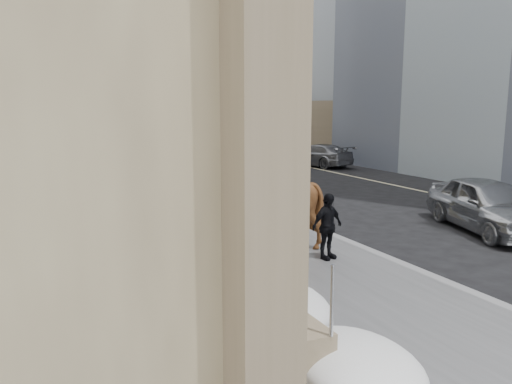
# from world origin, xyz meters

# --- Properties ---
(ground) EXTENTS (140.00, 140.00, 0.00)m
(ground) POSITION_xyz_m (0.00, 0.00, 0.00)
(ground) COLOR black
(ground) RESTS_ON ground
(sidewalk) EXTENTS (5.00, 80.00, 0.12)m
(sidewalk) POSITION_xyz_m (0.00, 10.00, 0.06)
(sidewalk) COLOR #48484A
(sidewalk) RESTS_ON ground
(curb) EXTENTS (0.24, 80.00, 0.12)m
(curb) POSITION_xyz_m (2.62, 10.00, 0.06)
(curb) COLOR slate
(curb) RESTS_ON ground
(lane_line) EXTENTS (0.15, 70.00, 0.01)m
(lane_line) POSITION_xyz_m (10.50, 10.00, 0.01)
(lane_line) COLOR #BFB78C
(lane_line) RESTS_ON ground
(far_podium) EXTENTS (2.00, 80.00, 4.00)m
(far_podium) POSITION_xyz_m (15.50, 10.00, 2.00)
(far_podium) COLOR #75664B
(far_podium) RESTS_ON ground
(bg_building_mid) EXTENTS (30.00, 12.00, 28.00)m
(bg_building_mid) POSITION_xyz_m (4.00, 60.00, 14.00)
(bg_building_mid) COLOR slate
(bg_building_mid) RESTS_ON ground
(bg_building_far) EXTENTS (24.00, 12.00, 20.00)m
(bg_building_far) POSITION_xyz_m (-6.00, 72.00, 10.00)
(bg_building_far) COLOR gray
(bg_building_far) RESTS_ON ground
(streetlight_mid) EXTENTS (1.71, 0.24, 8.00)m
(streetlight_mid) POSITION_xyz_m (2.74, 14.00, 4.58)
(streetlight_mid) COLOR #2D2D30
(streetlight_mid) RESTS_ON ground
(streetlight_far) EXTENTS (1.71, 0.24, 8.00)m
(streetlight_far) POSITION_xyz_m (2.74, 34.00, 4.58)
(streetlight_far) COLOR #2D2D30
(streetlight_far) RESTS_ON ground
(traffic_signal) EXTENTS (4.10, 0.22, 6.00)m
(traffic_signal) POSITION_xyz_m (2.07, 22.00, 4.00)
(traffic_signal) COLOR #2D2D30
(traffic_signal) RESTS_ON ground
(snow_bank) EXTENTS (1.70, 18.10, 0.76)m
(snow_bank) POSITION_xyz_m (-1.42, 8.11, 0.47)
(snow_bank) COLOR white
(snow_bank) RESTS_ON sidewalk
(mounted_horse_left) EXTENTS (1.76, 2.41, 2.60)m
(mounted_horse_left) POSITION_xyz_m (-1.56, 1.65, 1.13)
(mounted_horse_left) COLOR #4C2A17
(mounted_horse_left) RESTS_ON sidewalk
(mounted_horse_right) EXTENTS (2.42, 2.56, 2.79)m
(mounted_horse_right) POSITION_xyz_m (0.48, 4.16, 1.34)
(mounted_horse_right) COLOR #4D2C16
(mounted_horse_right) RESTS_ON sidewalk
(pedestrian) EXTENTS (0.97, 0.58, 1.55)m
(pedestrian) POSITION_xyz_m (1.23, 2.73, 0.90)
(pedestrian) COLOR black
(pedestrian) RESTS_ON sidewalk
(car_silver) EXTENTS (3.18, 4.98, 1.58)m
(car_silver) POSITION_xyz_m (7.20, 3.35, 0.79)
(car_silver) COLOR #96989D
(car_silver) RESTS_ON ground
(car_grey) EXTENTS (2.96, 4.99, 1.36)m
(car_grey) POSITION_xyz_m (11.22, 19.06, 0.68)
(car_grey) COLOR slate
(car_grey) RESTS_ON ground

